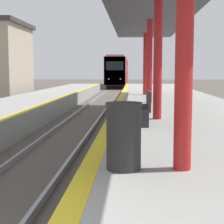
% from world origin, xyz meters
% --- Properties ---
extents(train, '(2.68, 22.11, 4.38)m').
position_xyz_m(train, '(0.00, 54.38, 2.23)').
color(train, black).
rests_on(train, ground).
extents(station_canopy, '(3.55, 23.49, 3.95)m').
position_xyz_m(station_canopy, '(3.04, 11.31, 4.62)').
color(station_canopy, red).
rests_on(station_canopy, platform_right).
extents(trash_bin, '(0.54, 0.54, 1.00)m').
position_xyz_m(trash_bin, '(2.18, 2.45, 1.38)').
color(trash_bin, '#262628').
rests_on(trash_bin, platform_right).
extents(bench, '(0.44, 1.73, 0.92)m').
position_xyz_m(bench, '(2.62, 7.30, 1.37)').
color(bench, '#28282D').
rests_on(bench, platform_right).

